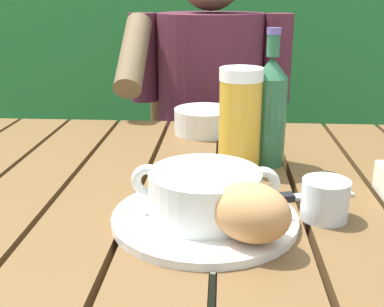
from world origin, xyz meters
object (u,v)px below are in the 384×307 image
object	(u,v)px
bread_roll	(251,212)
beer_bottle	(270,110)
chair_near_diner	(210,170)
water_glass_small	(325,199)
table_knife	(291,197)
beer_glass	(240,120)
serving_plate	(205,218)
person_eating	(208,116)
diner_bowl	(205,121)
soup_bowl	(205,192)

from	to	relation	value
bread_roll	beer_bottle	xyz separation A→B (m)	(0.05, 0.33, 0.06)
chair_near_diner	water_glass_small	world-z (taller)	chair_near_diner
chair_near_diner	table_knife	size ratio (longest dim) A/B	5.48
chair_near_diner	table_knife	xyz separation A→B (m)	(0.15, -0.91, 0.30)
beer_glass	table_knife	distance (m)	0.18
serving_plate	person_eating	bearing A→B (deg)	91.56
chair_near_diner	bread_roll	world-z (taller)	chair_near_diner
chair_near_diner	table_knife	bearing A→B (deg)	-80.42
bread_roll	person_eating	bearing A→B (deg)	95.41
water_glass_small	diner_bowl	distance (m)	0.48
serving_plate	table_knife	bearing A→B (deg)	33.16
soup_bowl	diner_bowl	xyz separation A→B (m)	(-0.02, 0.47, -0.02)
chair_near_diner	water_glass_small	distance (m)	1.05
beer_glass	diner_bowl	bearing A→B (deg)	106.99
table_knife	diner_bowl	size ratio (longest dim) A/B	1.20
person_eating	beer_bottle	bearing A→B (deg)	-76.43
chair_near_diner	beer_glass	size ratio (longest dim) A/B	4.97
bread_roll	beer_glass	size ratio (longest dim) A/B	0.68
beer_glass	diner_bowl	size ratio (longest dim) A/B	1.32
soup_bowl	beer_glass	size ratio (longest dim) A/B	1.11
serving_plate	water_glass_small	world-z (taller)	water_glass_small
chair_near_diner	serving_plate	xyz separation A→B (m)	(0.02, -1.00, 0.30)
table_knife	diner_bowl	world-z (taller)	diner_bowl
person_eating	water_glass_small	size ratio (longest dim) A/B	17.87
chair_near_diner	table_knife	world-z (taller)	chair_near_diner
beer_bottle	beer_glass	bearing A→B (deg)	-150.42
diner_bowl	water_glass_small	bearing A→B (deg)	-66.46
person_eating	beer_bottle	distance (m)	0.59
beer_bottle	diner_bowl	world-z (taller)	beer_bottle
chair_near_diner	diner_bowl	world-z (taller)	chair_near_diner
diner_bowl	beer_bottle	bearing A→B (deg)	-58.09
soup_bowl	table_knife	distance (m)	0.17
soup_bowl	table_knife	xyz separation A→B (m)	(0.14, 0.09, -0.04)
person_eating	water_glass_small	bearing A→B (deg)	-75.98
serving_plate	soup_bowl	size ratio (longest dim) A/B	1.27
serving_plate	beer_glass	distance (m)	0.25
water_glass_small	soup_bowl	bearing A→B (deg)	-172.16
bread_roll	beer_bottle	bearing A→B (deg)	81.46
beer_glass	beer_bottle	xyz separation A→B (m)	(0.06, 0.03, 0.01)
serving_plate	water_glass_small	bearing A→B (deg)	7.84
beer_glass	table_knife	bearing A→B (deg)	-59.57
chair_near_diner	soup_bowl	bearing A→B (deg)	-88.90
serving_plate	soup_bowl	distance (m)	0.04
diner_bowl	soup_bowl	bearing A→B (deg)	-87.65
serving_plate	table_knife	xyz separation A→B (m)	(0.14, 0.09, -0.00)
person_eating	water_glass_small	world-z (taller)	person_eating
soup_bowl	diner_bowl	distance (m)	0.47
water_glass_small	diner_bowl	xyz separation A→B (m)	(-0.19, 0.44, -0.00)
bread_roll	diner_bowl	size ratio (longest dim) A/B	0.90
person_eating	beer_glass	distance (m)	0.60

